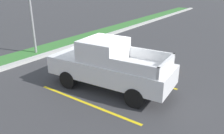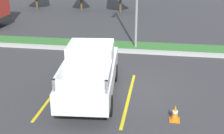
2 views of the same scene
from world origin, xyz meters
TOP-DOWN VIEW (x-y plane):
  - ground_plane at (0.00, 0.00)m, footprint 120.00×120.00m
  - parking_line_near at (-2.46, -0.70)m, footprint 0.12×4.80m
  - parking_line_far at (0.64, -0.70)m, footprint 0.12×4.80m
  - curb_strip at (0.00, 5.00)m, footprint 56.00×0.40m
  - grass_median at (0.00, 6.10)m, footprint 56.00×1.80m
  - pickup_truck_main at (-0.91, -0.65)m, footprint 2.35×5.37m
  - traffic_cone at (2.42, -2.19)m, footprint 0.36×0.36m

SIDE VIEW (x-z plane):
  - ground_plane at x=0.00m, z-range 0.00..0.00m
  - parking_line_near at x=-2.46m, z-range 0.00..0.01m
  - parking_line_far at x=0.64m, z-range 0.00..0.01m
  - grass_median at x=0.00m, z-range 0.00..0.06m
  - curb_strip at x=0.00m, z-range 0.00..0.15m
  - traffic_cone at x=2.42m, z-range -0.01..0.59m
  - pickup_truck_main at x=-0.91m, z-range -0.01..2.09m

